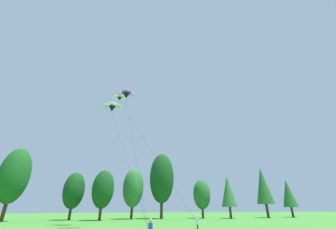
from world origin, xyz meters
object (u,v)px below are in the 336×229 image
Objects in this scene: kite_flyer_mid at (197,223)px; parafoil_kite_mid_lime_white at (120,98)px; parafoil_kite_far_white at (112,107)px; parafoil_kite_high_purple at (126,94)px.

kite_flyer_mid is 23.76m from parafoil_kite_mid_lime_white.
parafoil_kite_mid_lime_white reaches higher than kite_flyer_mid.
parafoil_kite_far_white is at bearing 129.61° from parafoil_kite_mid_lime_white.
parafoil_kite_far_white is at bearing 111.72° from parafoil_kite_high_purple.
kite_flyer_mid is 0.08× the size of parafoil_kite_far_white.
parafoil_kite_mid_lime_white is (-8.92, 11.44, 18.83)m from kite_flyer_mid.
kite_flyer_mid is at bearing -52.06° from parafoil_kite_mid_lime_white.
parafoil_kite_mid_lime_white is 2.21m from parafoil_kite_far_white.
kite_flyer_mid is 0.09× the size of parafoil_kite_mid_lime_white.
parafoil_kite_far_white is (-2.22, 5.57, 0.26)m from parafoil_kite_high_purple.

